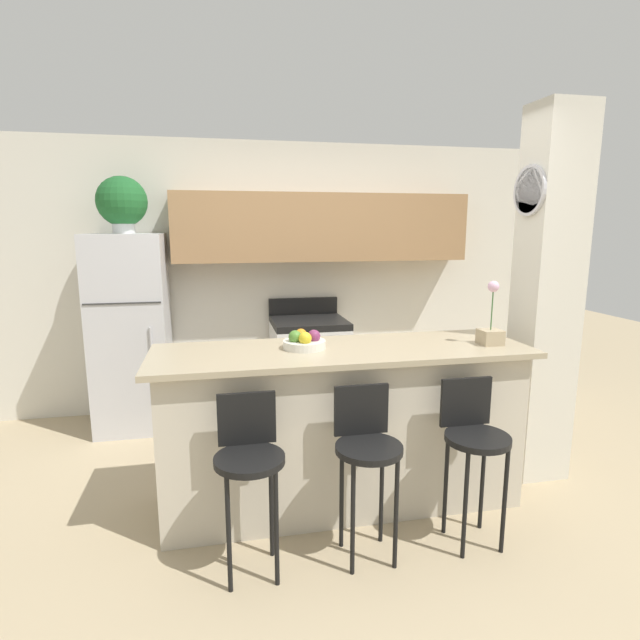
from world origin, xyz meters
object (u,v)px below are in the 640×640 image
at_px(stove_range, 309,366).
at_px(fruit_bowl, 304,342).
at_px(refrigerator, 131,333).
at_px(bar_stool_right, 474,438).
at_px(trash_bin, 197,409).
at_px(potted_plant_on_fridge, 122,203).
at_px(orchid_vase, 491,328).
at_px(bar_stool_mid, 367,448).
at_px(bar_stool_left, 249,459).

height_order(stove_range, fruit_bowl, fruit_bowl).
height_order(refrigerator, bar_stool_right, refrigerator).
xyz_separation_m(fruit_bowl, trash_bin, (-0.72, 1.34, -0.88)).
xyz_separation_m(refrigerator, bar_stool_right, (2.11, -2.13, -0.24)).
bearing_deg(potted_plant_on_fridge, refrigerator, -63.53).
bearing_deg(bar_stool_right, orchid_vase, 53.60).
height_order(potted_plant_on_fridge, fruit_bowl, potted_plant_on_fridge).
distance_m(bar_stool_mid, fruit_bowl, 0.77).
xyz_separation_m(refrigerator, bar_stool_left, (0.87, -2.13, -0.24)).
distance_m(stove_range, bar_stool_right, 2.21).
bearing_deg(refrigerator, potted_plant_on_fridge, 116.47).
height_order(bar_stool_left, orchid_vase, orchid_vase).
distance_m(bar_stool_mid, orchid_vase, 1.17).
xyz_separation_m(bar_stool_left, bar_stool_right, (1.24, 0.00, 0.00)).
height_order(bar_stool_left, bar_stool_right, same).
relative_size(stove_range, bar_stool_right, 1.16).
bearing_deg(bar_stool_mid, orchid_vase, 25.13).
relative_size(bar_stool_mid, orchid_vase, 2.28).
bearing_deg(orchid_vase, bar_stool_right, -126.40).
distance_m(refrigerator, bar_stool_mid, 2.61).
relative_size(bar_stool_left, bar_stool_right, 1.00).
distance_m(bar_stool_mid, bar_stool_right, 0.62).
height_order(stove_range, trash_bin, stove_range).
distance_m(refrigerator, bar_stool_right, 3.01).
xyz_separation_m(orchid_vase, fruit_bowl, (-1.18, 0.13, -0.06)).
bearing_deg(bar_stool_right, trash_bin, 129.44).
distance_m(refrigerator, fruit_bowl, 2.02).
distance_m(fruit_bowl, trash_bin, 1.76).
height_order(bar_stool_right, fruit_bowl, fruit_bowl).
height_order(stove_range, orchid_vase, orchid_vase).
bearing_deg(trash_bin, potted_plant_on_fridge, 157.75).
bearing_deg(stove_range, bar_stool_mid, -92.32).
xyz_separation_m(stove_range, bar_stool_left, (-0.70, -2.14, 0.15)).
bearing_deg(stove_range, trash_bin, -167.98).
relative_size(bar_stool_left, trash_bin, 2.43).
bearing_deg(bar_stool_mid, refrigerator, 124.93).
bearing_deg(bar_stool_left, orchid_vase, 15.83).
distance_m(bar_stool_right, trash_bin, 2.52).
distance_m(refrigerator, potted_plant_on_fridge, 1.11).
bearing_deg(potted_plant_on_fridge, orchid_vase, -34.76).
distance_m(potted_plant_on_fridge, trash_bin, 1.86).
distance_m(bar_stool_left, bar_stool_right, 1.24).
relative_size(refrigerator, bar_stool_mid, 1.85).
xyz_separation_m(bar_stool_left, orchid_vase, (1.56, 0.44, 0.52)).
relative_size(stove_range, fruit_bowl, 4.08).
xyz_separation_m(stove_range, orchid_vase, (0.86, -1.69, 0.67)).
bearing_deg(stove_range, potted_plant_on_fridge, -179.85).
height_order(bar_stool_left, fruit_bowl, fruit_bowl).
height_order(bar_stool_mid, trash_bin, bar_stool_mid).
bearing_deg(trash_bin, orchid_vase, -37.73).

